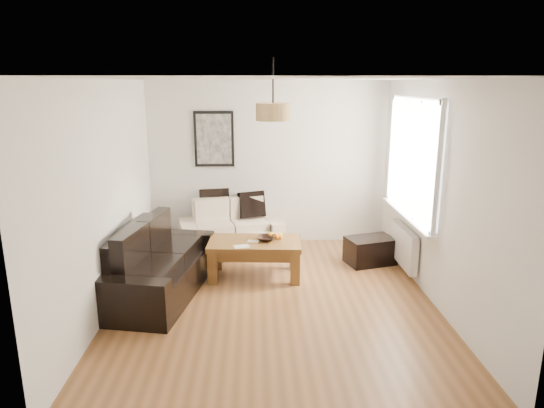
{
  "coord_description": "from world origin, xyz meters",
  "views": [
    {
      "loc": [
        -0.22,
        -5.32,
        2.56
      ],
      "look_at": [
        0.0,
        0.6,
        1.05
      ],
      "focal_mm": 31.54,
      "sensor_mm": 36.0,
      "label": 1
    }
  ],
  "objects_px": {
    "loveseat_cream": "(231,227)",
    "coffee_table": "(255,259)",
    "sofa_leather": "(157,262)",
    "ottoman": "(370,251)"
  },
  "relations": [
    {
      "from": "coffee_table",
      "to": "loveseat_cream",
      "type": "bearing_deg",
      "value": 109.31
    },
    {
      "from": "loveseat_cream",
      "to": "ottoman",
      "type": "distance_m",
      "value": 2.14
    },
    {
      "from": "sofa_leather",
      "to": "coffee_table",
      "type": "relative_size",
      "value": 1.56
    },
    {
      "from": "coffee_table",
      "to": "ottoman",
      "type": "relative_size",
      "value": 1.83
    },
    {
      "from": "sofa_leather",
      "to": "loveseat_cream",
      "type": "bearing_deg",
      "value": -18.2
    },
    {
      "from": "loveseat_cream",
      "to": "sofa_leather",
      "type": "xyz_separation_m",
      "value": [
        -0.84,
        -1.53,
        0.03
      ]
    },
    {
      "from": "loveseat_cream",
      "to": "coffee_table",
      "type": "relative_size",
      "value": 1.25
    },
    {
      "from": "sofa_leather",
      "to": "ottoman",
      "type": "distance_m",
      "value": 3.03
    },
    {
      "from": "sofa_leather",
      "to": "ottoman",
      "type": "relative_size",
      "value": 2.85
    },
    {
      "from": "sofa_leather",
      "to": "ottoman",
      "type": "xyz_separation_m",
      "value": [
        2.88,
        0.92,
        -0.22
      ]
    }
  ]
}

